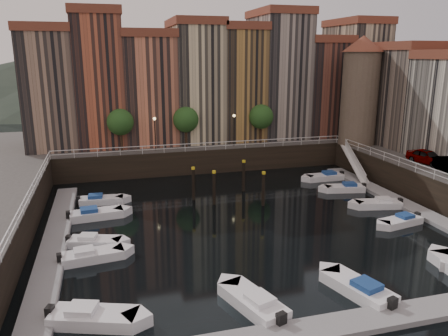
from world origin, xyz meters
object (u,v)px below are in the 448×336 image
object	(u,v)px
gangway	(354,161)
mooring_pilings	(229,185)
corner_tower	(360,89)
boat_left_0	(92,317)
boat_left_1	(91,256)
boat_left_2	(94,242)
car_a	(427,158)

from	to	relation	value
gangway	mooring_pilings	size ratio (longest dim) A/B	1.26
corner_tower	mooring_pilings	distance (m)	23.58
boat_left_0	boat_left_1	distance (m)	8.05
gangway	corner_tower	bearing A→B (deg)	57.20
gangway	boat_left_0	bearing A→B (deg)	-142.84
boat_left_1	boat_left_2	world-z (taller)	boat_left_1
gangway	mooring_pilings	xyz separation A→B (m)	(-17.14, -4.50, -0.27)
gangway	boat_left_2	xyz separation A→B (m)	(-30.34, -12.35, -1.59)
boat_left_0	car_a	world-z (taller)	car_a
corner_tower	boat_left_2	xyz separation A→B (m)	(-33.24, -16.85, -9.86)
gangway	car_a	size ratio (longest dim) A/B	1.84
corner_tower	boat_left_2	size ratio (longest dim) A/B	3.15
mooring_pilings	boat_left_1	xyz separation A→B (m)	(-13.34, -10.41, -1.29)
corner_tower	boat_left_1	bearing A→B (deg)	-149.82
boat_left_0	mooring_pilings	bearing A→B (deg)	73.80
gangway	boat_left_0	world-z (taller)	gangway
gangway	boat_left_0	distance (m)	38.04
boat_left_0	corner_tower	bearing A→B (deg)	58.87
boat_left_1	mooring_pilings	bearing A→B (deg)	30.95
gangway	boat_left_0	xyz separation A→B (m)	(-30.29, -22.96, -1.52)
boat_left_1	boat_left_2	xyz separation A→B (m)	(0.14, 2.56, -0.03)
mooring_pilings	boat_left_0	distance (m)	22.70
boat_left_2	boat_left_0	bearing A→B (deg)	-72.71
gangway	car_a	xyz separation A→B (m)	(4.17, -7.31, 1.86)
mooring_pilings	car_a	world-z (taller)	car_a
gangway	boat_left_2	distance (m)	32.80
car_a	boat_left_0	bearing A→B (deg)	-165.98
boat_left_1	car_a	xyz separation A→B (m)	(34.65, 7.61, 3.41)
corner_tower	boat_left_0	size ratio (longest dim) A/B	2.65
boat_left_1	boat_left_2	bearing A→B (deg)	79.78
corner_tower	boat_left_1	size ratio (longest dim) A/B	2.92
boat_left_2	car_a	distance (m)	35.04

